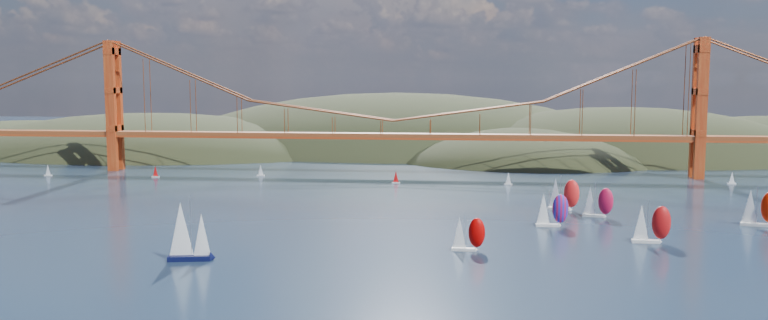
{
  "coord_description": "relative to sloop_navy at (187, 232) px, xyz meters",
  "views": [
    {
      "loc": [
        30.42,
        -124.5,
        39.2
      ],
      "look_at": [
        6.16,
        90.0,
        15.6
      ],
      "focal_mm": 35.0,
      "sensor_mm": 36.0,
      "label": 1
    }
  ],
  "objects": [
    {
      "name": "ground",
      "position": [
        29.56,
        -28.06,
        -6.27
      ],
      "size": [
        1200.0,
        1200.0,
        0.0
      ],
      "primitive_type": "plane",
      "color": "black",
      "rests_on": "ground"
    },
    {
      "name": "headlands",
      "position": [
        74.51,
        250.22,
        -18.73
      ],
      "size": [
        725.0,
        225.0,
        96.0
      ],
      "color": "black",
      "rests_on": "ground"
    },
    {
      "name": "bridge",
      "position": [
        27.81,
        151.94,
        25.96
      ],
      "size": [
        552.0,
        12.0,
        55.0
      ],
      "color": "brown",
      "rests_on": "ground"
    },
    {
      "name": "sloop_navy",
      "position": [
        0.0,
        0.0,
        0.0
      ],
      "size": [
        9.51,
        6.02,
        14.21
      ],
      "rotation": [
        0.0,
        0.0,
        0.2
      ],
      "color": "black",
      "rests_on": "ground"
    },
    {
      "name": "racer_0",
      "position": [
        60.11,
        16.04,
        -2.15
      ],
      "size": [
        7.57,
        3.09,
        8.71
      ],
      "rotation": [
        0.0,
        0.0,
        -0.02
      ],
      "color": "silver",
      "rests_on": "ground"
    },
    {
      "name": "racer_1",
      "position": [
        103.57,
        29.22,
        -1.44
      ],
      "size": [
        8.93,
        3.69,
        10.23
      ],
      "rotation": [
        0.0,
        0.0,
        -0.04
      ],
      "color": "white",
      "rests_on": "ground"
    },
    {
      "name": "racer_3",
      "position": [
        96.6,
        62.12,
        -1.72
      ],
      "size": [
        8.58,
        5.0,
        9.62
      ],
      "rotation": [
        0.0,
        0.0,
        -0.27
      ],
      "color": "silver",
      "rests_on": "ground"
    },
    {
      "name": "racer_4",
      "position": [
        137.26,
        53.52,
        -1.14
      ],
      "size": [
        9.69,
        5.61,
        10.86
      ],
      "rotation": [
        0.0,
        0.0,
        -0.26
      ],
      "color": "silver",
      "rests_on": "ground"
    },
    {
      "name": "racer_5",
      "position": [
        88.31,
        72.57,
        -1.27
      ],
      "size": [
        9.45,
        5.73,
        10.58
      ],
      "rotation": [
        0.0,
        0.0,
        -0.3
      ],
      "color": "white",
      "rests_on": "ground"
    },
    {
      "name": "racer_rwb",
      "position": [
        82.16,
        46.81,
        -1.6
      ],
      "size": [
        8.65,
        3.6,
        9.88
      ],
      "rotation": [
        0.0,
        0.0,
        0.06
      ],
      "color": "silver",
      "rests_on": "ground"
    },
    {
      "name": "distant_boat_1",
      "position": [
        -108.55,
        129.65,
        -3.86
      ],
      "size": [
        3.0,
        2.0,
        4.7
      ],
      "color": "silver",
      "rests_on": "ground"
    },
    {
      "name": "distant_boat_2",
      "position": [
        -63.59,
        130.28,
        -3.86
      ],
      "size": [
        3.0,
        2.0,
        4.7
      ],
      "color": "silver",
      "rests_on": "ground"
    },
    {
      "name": "distant_boat_3",
      "position": [
        -22.98,
        138.6,
        -3.86
      ],
      "size": [
        3.0,
        2.0,
        4.7
      ],
      "color": "silver",
      "rests_on": "ground"
    },
    {
      "name": "distant_boat_4",
      "position": [
        157.62,
        135.56,
        -3.86
      ],
      "size": [
        3.0,
        2.0,
        4.7
      ],
      "color": "silver",
      "rests_on": "ground"
    },
    {
      "name": "distant_boat_8",
      "position": [
        74.91,
        124.67,
        -3.86
      ],
      "size": [
        3.0,
        2.0,
        4.7
      ],
      "color": "silver",
      "rests_on": "ground"
    },
    {
      "name": "distant_boat_9",
      "position": [
        33.17,
        124.18,
        -3.86
      ],
      "size": [
        3.0,
        2.0,
        4.7
      ],
      "color": "silver",
      "rests_on": "ground"
    }
  ]
}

